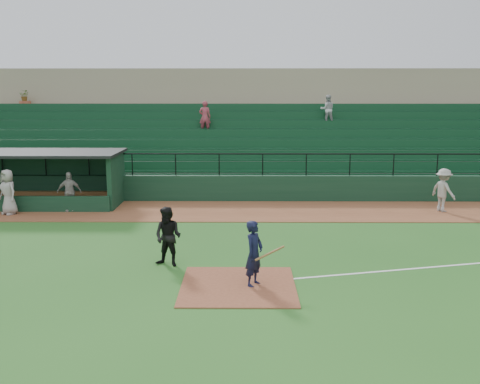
{
  "coord_description": "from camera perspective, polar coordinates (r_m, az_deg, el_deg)",
  "views": [
    {
      "loc": [
        0.16,
        -14.63,
        5.08
      ],
      "look_at": [
        0.0,
        5.0,
        1.4
      ],
      "focal_mm": 40.85,
      "sensor_mm": 36.0,
      "label": 1
    }
  ],
  "objects": [
    {
      "name": "ground",
      "position": [
        15.49,
        -0.15,
        -8.53
      ],
      "size": [
        90.0,
        90.0,
        0.0
      ],
      "primitive_type": "plane",
      "color": "#255B1D",
      "rests_on": "ground"
    },
    {
      "name": "warning_track",
      "position": [
        23.19,
        0.06,
        -2.0
      ],
      "size": [
        40.0,
        4.0,
        0.03
      ],
      "primitive_type": "cube",
      "color": "brown",
      "rests_on": "ground"
    },
    {
      "name": "home_plate_dirt",
      "position": [
        14.54,
        -0.19,
        -9.77
      ],
      "size": [
        3.0,
        3.0,
        0.03
      ],
      "primitive_type": "cube",
      "color": "brown",
      "rests_on": "ground"
    },
    {
      "name": "stadium_structure",
      "position": [
        31.21,
        0.17,
        5.52
      ],
      "size": [
        38.0,
        13.08,
        6.4
      ],
      "color": "#10311E",
      "rests_on": "ground"
    },
    {
      "name": "dugout",
      "position": [
        26.4,
        -21.59,
        1.71
      ],
      "size": [
        8.9,
        3.2,
        2.42
      ],
      "color": "#10311E",
      "rests_on": "ground"
    },
    {
      "name": "batter_at_plate",
      "position": [
        14.32,
        1.49,
        -6.45
      ],
      "size": [
        1.13,
        0.76,
        1.76
      ],
      "color": "black",
      "rests_on": "ground"
    },
    {
      "name": "umpire",
      "position": [
        16.06,
        -7.52,
        -4.65
      ],
      "size": [
        1.03,
        0.92,
        1.75
      ],
      "primitive_type": "imported",
      "rotation": [
        0.0,
        0.0,
        -0.37
      ],
      "color": "black",
      "rests_on": "ground"
    },
    {
      "name": "runner",
      "position": [
        24.43,
        20.48,
        0.18
      ],
      "size": [
        1.15,
        1.35,
        1.82
      ],
      "primitive_type": "imported",
      "rotation": [
        0.0,
        0.0,
        2.06
      ],
      "color": "#9E9993",
      "rests_on": "warning_track"
    },
    {
      "name": "dugout_player_a",
      "position": [
        24.04,
        -17.42,
        0.04
      ],
      "size": [
        1.04,
        0.57,
        1.68
      ],
      "primitive_type": "imported",
      "rotation": [
        0.0,
        0.0,
        0.17
      ],
      "color": "#99948F",
      "rests_on": "warning_track"
    },
    {
      "name": "dugout_player_b",
      "position": [
        24.31,
        -23.06,
        0.01
      ],
      "size": [
        1.09,
        1.0,
        1.86
      ],
      "primitive_type": "imported",
      "rotation": [
        0.0,
        0.0,
        -0.58
      ],
      "color": "#A39D98",
      "rests_on": "warning_track"
    }
  ]
}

